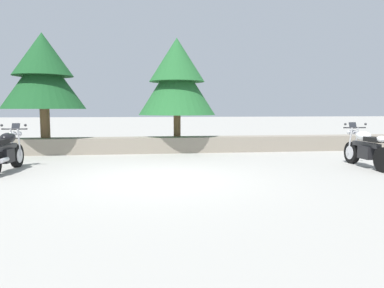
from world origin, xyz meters
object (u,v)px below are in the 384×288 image
(motorcycle_black_near_left, at_px, (6,152))
(pine_tree_mid_left, at_px, (43,73))
(pine_tree_mid_right, at_px, (177,78))
(motorcycle_white_centre, at_px, (367,149))

(motorcycle_black_near_left, bearing_deg, pine_tree_mid_left, 89.95)
(pine_tree_mid_left, xyz_separation_m, pine_tree_mid_right, (4.60, 0.12, -0.13))
(pine_tree_mid_left, relative_size, pine_tree_mid_right, 1.01)
(motorcycle_black_near_left, distance_m, pine_tree_mid_right, 6.30)
(motorcycle_white_centre, bearing_deg, pine_tree_mid_right, 137.80)
(motorcycle_white_centre, relative_size, pine_tree_mid_right, 0.58)
(motorcycle_white_centre, distance_m, pine_tree_mid_left, 10.43)
(motorcycle_black_near_left, distance_m, pine_tree_mid_left, 4.26)
(pine_tree_mid_left, distance_m, pine_tree_mid_right, 4.60)
(motorcycle_white_centre, height_order, pine_tree_mid_right, pine_tree_mid_right)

